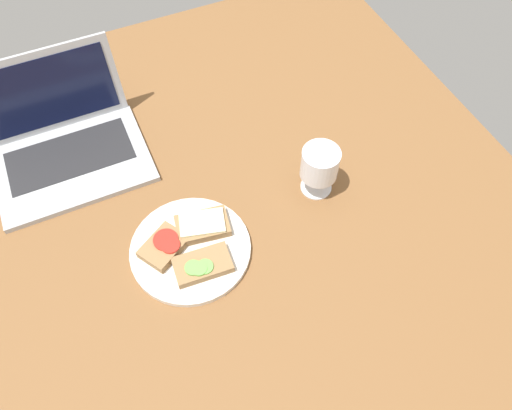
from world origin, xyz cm
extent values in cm
cube|color=brown|center=(0.00, 0.00, 1.50)|extent=(140.00, 140.00, 3.00)
cylinder|color=silver|center=(-7.73, -7.05, 3.65)|extent=(24.91, 24.91, 1.29)
cube|color=#937047|center=(-6.89, -12.21, 5.22)|extent=(11.85, 7.34, 1.85)
cylinder|color=#6BB74C|center=(-7.90, -13.31, 6.39)|extent=(3.19, 3.19, 0.49)
cylinder|color=#6BB74C|center=(-8.92, -12.63, 6.38)|extent=(3.35, 3.35, 0.47)
cylinder|color=#6BB74C|center=(-6.73, -13.35, 6.33)|extent=(3.34, 3.34, 0.37)
cube|color=#937047|center=(-3.67, -3.74, 5.27)|extent=(11.90, 8.58, 1.96)
cube|color=#F4EAB7|center=(-3.67, -3.74, 6.55)|extent=(10.49, 8.08, 0.61)
cube|color=#937047|center=(-12.61, -5.19, 5.26)|extent=(11.37, 10.56, 1.94)
cylinder|color=red|center=(-11.33, -6.08, 6.48)|extent=(3.86, 3.86, 0.51)
cylinder|color=red|center=(-11.82, -4.45, 6.43)|extent=(5.12, 5.12, 0.40)
cylinder|color=white|center=(23.55, -3.42, 3.20)|extent=(6.96, 6.96, 0.40)
cylinder|color=white|center=(23.55, -3.42, 5.77)|extent=(0.95, 0.95, 4.74)
cylinder|color=white|center=(23.55, -3.42, 11.63)|extent=(8.18, 8.18, 6.97)
cylinder|color=white|center=(23.55, -3.42, 10.85)|extent=(7.52, 7.52, 5.42)
cube|color=#ADAFB5|center=(-24.87, 25.10, 3.68)|extent=(34.33, 24.61, 1.37)
cube|color=#232326|center=(-24.87, 27.31, 4.45)|extent=(28.15, 13.53, 0.16)
cube|color=#ADAFB5|center=(-24.87, 38.68, 14.45)|extent=(33.65, 3.35, 20.27)
cube|color=black|center=(-24.87, 38.18, 14.45)|extent=(30.21, 2.30, 16.96)
camera|label=1|loc=(-15.78, -57.74, 94.15)|focal=35.00mm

